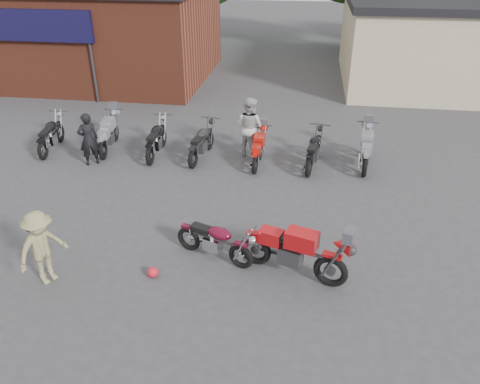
# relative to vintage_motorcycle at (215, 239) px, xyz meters

# --- Properties ---
(ground) EXTENTS (90.00, 90.00, 0.00)m
(ground) POSITION_rel_vintage_motorcycle_xyz_m (-0.17, -0.08, -0.52)
(ground) COLOR #37373A
(brick_building) EXTENTS (12.00, 8.00, 4.00)m
(brick_building) POSITION_rel_vintage_motorcycle_xyz_m (-9.17, 13.92, 1.48)
(brick_building) COLOR brown
(brick_building) RESTS_ON ground
(stucco_building) EXTENTS (10.00, 8.00, 3.50)m
(stucco_building) POSITION_rel_vintage_motorcycle_xyz_m (8.33, 14.92, 1.23)
(stucco_building) COLOR tan
(stucco_building) RESTS_ON ground
(vintage_motorcycle) EXTENTS (1.89, 1.19, 1.04)m
(vintage_motorcycle) POSITION_rel_vintage_motorcycle_xyz_m (0.00, 0.00, 0.00)
(vintage_motorcycle) COLOR #560A1E
(vintage_motorcycle) RESTS_ON ground
(sportbike) EXTENTS (2.35, 1.38, 1.29)m
(sportbike) POSITION_rel_vintage_motorcycle_xyz_m (1.67, -0.30, 0.13)
(sportbike) COLOR #B50F12
(sportbike) RESTS_ON ground
(helmet) EXTENTS (0.24, 0.24, 0.21)m
(helmet) POSITION_rel_vintage_motorcycle_xyz_m (-1.16, -0.77, -0.42)
(helmet) COLOR red
(helmet) RESTS_ON ground
(person_dark) EXTENTS (0.70, 0.66, 1.61)m
(person_dark) POSITION_rel_vintage_motorcycle_xyz_m (-4.62, 4.13, 0.28)
(person_dark) COLOR black
(person_dark) RESTS_ON ground
(person_light) EXTENTS (1.14, 1.05, 1.87)m
(person_light) POSITION_rel_vintage_motorcycle_xyz_m (0.02, 5.47, 0.41)
(person_light) COLOR #B0B0AB
(person_light) RESTS_ON ground
(person_tan) EXTENTS (1.01, 1.19, 1.59)m
(person_tan) POSITION_rel_vintage_motorcycle_xyz_m (-3.19, -1.18, 0.28)
(person_tan) COLOR #8A8355
(person_tan) RESTS_ON ground
(row_bike_0) EXTENTS (0.88, 2.03, 1.14)m
(row_bike_0) POSITION_rel_vintage_motorcycle_xyz_m (-6.30, 4.96, 0.05)
(row_bike_0) COLOR black
(row_bike_0) RESTS_ON ground
(row_bike_1) EXTENTS (0.93, 2.09, 1.17)m
(row_bike_1) POSITION_rel_vintage_motorcycle_xyz_m (-4.49, 5.27, 0.07)
(row_bike_1) COLOR #91949F
(row_bike_1) RESTS_ON ground
(row_bike_2) EXTENTS (0.71, 2.01, 1.15)m
(row_bike_2) POSITION_rel_vintage_motorcycle_xyz_m (-2.85, 5.07, 0.06)
(row_bike_2) COLOR black
(row_bike_2) RESTS_ON ground
(row_bike_3) EXTENTS (0.92, 2.04, 1.14)m
(row_bike_3) POSITION_rel_vintage_motorcycle_xyz_m (-1.40, 5.04, 0.05)
(row_bike_3) COLOR black
(row_bike_3) RESTS_ON ground
(row_bike_4) EXTENTS (0.67, 1.84, 1.05)m
(row_bike_4) POSITION_rel_vintage_motorcycle_xyz_m (0.38, 4.89, 0.01)
(row_bike_4) COLOR red
(row_bike_4) RESTS_ON ground
(row_bike_5) EXTENTS (0.97, 2.04, 1.14)m
(row_bike_5) POSITION_rel_vintage_motorcycle_xyz_m (2.02, 4.94, 0.05)
(row_bike_5) COLOR black
(row_bike_5) RESTS_ON ground
(row_bike_6) EXTENTS (0.85, 2.09, 1.18)m
(row_bike_6) POSITION_rel_vintage_motorcycle_xyz_m (3.55, 5.22, 0.07)
(row_bike_6) COLOR gray
(row_bike_6) RESTS_ON ground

